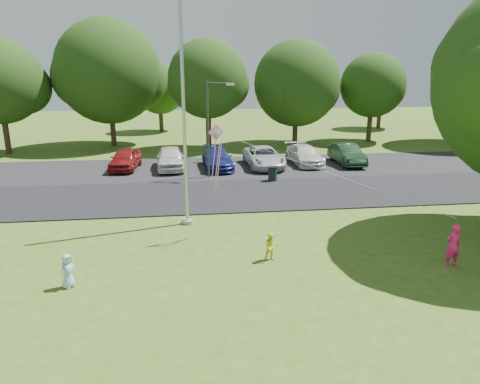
{
  "coord_description": "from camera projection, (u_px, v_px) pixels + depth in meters",
  "views": [
    {
      "loc": [
        -3.44,
        -12.26,
        6.28
      ],
      "look_at": [
        -1.38,
        4.0,
        1.6
      ],
      "focal_mm": 32.0,
      "sensor_mm": 36.0,
      "label": 1
    }
  ],
  "objects": [
    {
      "name": "parking_strip",
      "position": [
        239.0,
        167.0,
        28.61
      ],
      "size": [
        42.0,
        7.0,
        0.06
      ],
      "primitive_type": "cube",
      "color": "black",
      "rests_on": "ground"
    },
    {
      "name": "street_lamp",
      "position": [
        212.0,
        121.0,
        24.94
      ],
      "size": [
        1.58,
        0.56,
        5.72
      ],
      "rotation": [
        0.0,
        0.0,
        -0.26
      ],
      "color": "#3F3F44",
      "rests_on": "ground"
    },
    {
      "name": "parked_cars",
      "position": [
        240.0,
        157.0,
        28.4
      ],
      "size": [
        16.58,
        5.16,
        1.45
      ],
      "color": "maroon",
      "rests_on": "ground"
    },
    {
      "name": "horizon_trees",
      "position": [
        255.0,
        89.0,
        45.46
      ],
      "size": [
        77.46,
        7.2,
        7.02
      ],
      "color": "#332316",
      "rests_on": "ground"
    },
    {
      "name": "child_yellow",
      "position": [
        271.0,
        247.0,
        14.52
      ],
      "size": [
        0.5,
        0.4,
        0.99
      ],
      "primitive_type": "imported",
      "rotation": [
        0.0,
        0.0,
        0.06
      ],
      "color": "yellow",
      "rests_on": "ground"
    },
    {
      "name": "park_road",
      "position": [
        254.0,
        194.0,
        22.41
      ],
      "size": [
        60.0,
        6.0,
        0.06
      ],
      "primitive_type": "cube",
      "color": "black",
      "rests_on": "ground"
    },
    {
      "name": "child_blue",
      "position": [
        68.0,
        271.0,
        12.71
      ],
      "size": [
        0.58,
        0.62,
        1.06
      ],
      "primitive_type": "imported",
      "rotation": [
        0.0,
        0.0,
        0.92
      ],
      "color": "#97D0E8",
      "rests_on": "ground"
    },
    {
      "name": "ground",
      "position": [
        298.0,
        272.0,
        13.84
      ],
      "size": [
        120.0,
        120.0,
        0.0
      ],
      "primitive_type": "plane",
      "color": "#3A5B18",
      "rests_on": "ground"
    },
    {
      "name": "tree_row",
      "position": [
        245.0,
        77.0,
        35.57
      ],
      "size": [
        64.35,
        11.94,
        10.88
      ],
      "color": "#332316",
      "rests_on": "ground"
    },
    {
      "name": "woman",
      "position": [
        453.0,
        245.0,
        14.06
      ],
      "size": [
        0.55,
        0.37,
        1.47
      ],
      "primitive_type": "imported",
      "rotation": [
        0.0,
        0.0,
        3.18
      ],
      "color": "#F62070",
      "rests_on": "ground"
    },
    {
      "name": "trash_can",
      "position": [
        273.0,
        174.0,
        24.9
      ],
      "size": [
        0.55,
        0.55,
        0.87
      ],
      "rotation": [
        0.0,
        0.0,
        -0.22
      ],
      "color": "black",
      "rests_on": "ground"
    },
    {
      "name": "kite",
      "position": [
        222.0,
        146.0,
        15.71
      ],
      "size": [
        7.8,
        3.86,
        2.74
      ],
      "rotation": [
        0.0,
        0.0,
        0.39
      ],
      "color": "pink",
      "rests_on": "ground"
    },
    {
      "name": "flagpole",
      "position": [
        184.0,
        125.0,
        17.04
      ],
      "size": [
        0.5,
        0.5,
        10.0
      ],
      "color": "#B7BABF",
      "rests_on": "ground"
    }
  ]
}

